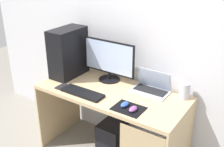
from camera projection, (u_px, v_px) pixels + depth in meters
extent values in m
cube|color=silver|center=(133.00, 26.00, 2.66)|extent=(4.00, 0.04, 2.60)
cube|color=tan|center=(112.00, 93.00, 2.61)|extent=(1.43, 0.65, 0.03)
cube|color=tan|center=(60.00, 106.00, 3.12)|extent=(0.02, 0.65, 0.72)
cube|color=black|center=(68.00, 52.00, 2.85)|extent=(0.22, 0.40, 0.50)
cylinder|color=black|center=(109.00, 79.00, 2.83)|extent=(0.22, 0.22, 0.01)
cylinder|color=black|center=(109.00, 75.00, 2.82)|extent=(0.04, 0.04, 0.07)
cube|color=black|center=(109.00, 57.00, 2.73)|extent=(0.57, 0.02, 0.34)
cube|color=#B2C6EA|center=(108.00, 57.00, 2.72)|extent=(0.54, 0.00, 0.31)
cube|color=#B7BCC6|center=(150.00, 92.00, 2.58)|extent=(0.35, 0.21, 0.01)
cube|color=black|center=(150.00, 90.00, 2.59)|extent=(0.31, 0.13, 0.00)
cube|color=#B7BCC6|center=(154.00, 79.00, 2.59)|extent=(0.35, 0.07, 0.20)
cube|color=#ADC1E5|center=(153.00, 79.00, 2.59)|extent=(0.32, 0.06, 0.18)
cylinder|color=#B7BCC6|center=(185.00, 91.00, 2.45)|extent=(0.09, 0.09, 0.15)
cube|color=black|center=(83.00, 93.00, 2.55)|extent=(0.42, 0.14, 0.02)
cube|color=black|center=(129.00, 108.00, 2.31)|extent=(0.26, 0.20, 0.00)
ellipsoid|color=#2D51B2|center=(125.00, 104.00, 2.34)|extent=(0.06, 0.10, 0.03)
ellipsoid|color=#8C4C99|center=(133.00, 109.00, 2.27)|extent=(0.06, 0.10, 0.03)
cube|color=#232326|center=(62.00, 86.00, 2.68)|extent=(0.07, 0.13, 0.01)
cube|color=black|center=(112.00, 135.00, 3.00)|extent=(0.27, 0.27, 0.27)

